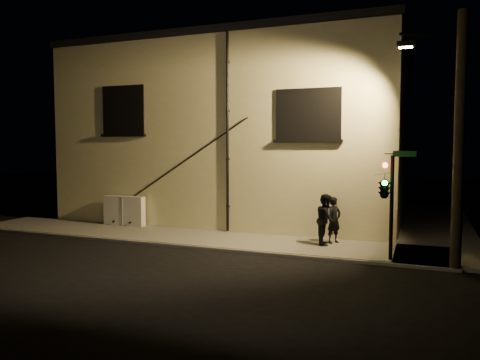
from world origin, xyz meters
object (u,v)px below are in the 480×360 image
at_px(pedestrian_a, 334,220).
at_px(streetlamp_pole, 456,136).
at_px(pedestrian_b, 326,219).
at_px(traffic_signal, 385,187).
at_px(utility_cabinet, 124,211).

distance_m(pedestrian_a, streetlamp_pole, 5.41).
height_order(pedestrian_b, streetlamp_pole, streetlamp_pole).
bearing_deg(traffic_signal, streetlamp_pole, -3.49).
height_order(traffic_signal, streetlamp_pole, streetlamp_pole).
height_order(utility_cabinet, pedestrian_b, pedestrian_b).
bearing_deg(utility_cabinet, traffic_signal, -11.96).
bearing_deg(pedestrian_a, utility_cabinet, 121.70).
bearing_deg(pedestrian_b, utility_cabinet, 76.35).
xyz_separation_m(pedestrian_b, streetlamp_pole, (4.16, -1.72, 2.98)).
relative_size(utility_cabinet, traffic_signal, 0.59).
xyz_separation_m(utility_cabinet, streetlamp_pole, (13.59, -2.58, 3.25)).
distance_m(pedestrian_b, streetlamp_pole, 5.40).
height_order(utility_cabinet, streetlamp_pole, streetlamp_pole).
distance_m(utility_cabinet, streetlamp_pole, 14.20).
bearing_deg(streetlamp_pole, traffic_signal, 176.51).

